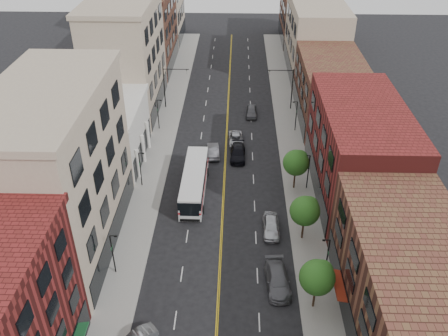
# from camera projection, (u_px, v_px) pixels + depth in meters

# --- Properties ---
(sidewalk_left) EXTENTS (4.00, 110.00, 0.15)m
(sidewalk_left) POSITION_uv_depth(u_px,v_px,m) (161.00, 144.00, 72.80)
(sidewalk_left) COLOR gray
(sidewalk_left) RESTS_ON ground
(sidewalk_right) EXTENTS (4.00, 110.00, 0.15)m
(sidewalk_right) POSITION_uv_depth(u_px,v_px,m) (291.00, 146.00, 72.31)
(sidewalk_right) COLOR gray
(sidewalk_right) RESTS_ON ground
(bldg_l_tanoffice) EXTENTS (10.00, 22.00, 18.00)m
(bldg_l_tanoffice) POSITION_uv_depth(u_px,v_px,m) (59.00, 175.00, 49.67)
(bldg_l_tanoffice) COLOR tan
(bldg_l_tanoffice) RESTS_ON ground
(bldg_l_white) EXTENTS (10.00, 14.00, 8.00)m
(bldg_l_white) POSITION_uv_depth(u_px,v_px,m) (106.00, 134.00, 67.48)
(bldg_l_white) COLOR silver
(bldg_l_white) RESTS_ON ground
(bldg_l_far_a) EXTENTS (10.00, 20.00, 18.00)m
(bldg_l_far_a) POSITION_uv_depth(u_px,v_px,m) (126.00, 58.00, 78.99)
(bldg_l_far_a) COLOR tan
(bldg_l_far_a) RESTS_ON ground
(bldg_l_far_b) EXTENTS (10.00, 20.00, 15.00)m
(bldg_l_far_b) POSITION_uv_depth(u_px,v_px,m) (147.00, 31.00, 96.56)
(bldg_l_far_b) COLOR brown
(bldg_l_far_b) RESTS_ON ground
(bldg_r_near) EXTENTS (10.00, 26.00, 10.00)m
(bldg_r_near) POSITION_uv_depth(u_px,v_px,m) (416.00, 306.00, 40.14)
(bldg_r_near) COLOR brown
(bldg_r_near) RESTS_ON ground
(bldg_r_mid) EXTENTS (10.00, 22.00, 12.00)m
(bldg_r_mid) POSITION_uv_depth(u_px,v_px,m) (359.00, 151.00, 59.69)
(bldg_r_mid) COLOR maroon
(bldg_r_mid) RESTS_ON ground
(bldg_r_far_a) EXTENTS (10.00, 20.00, 10.00)m
(bldg_r_far_a) POSITION_uv_depth(u_px,v_px,m) (331.00, 90.00, 77.83)
(bldg_r_far_a) COLOR brown
(bldg_r_far_a) RESTS_ON ground
(bldg_r_far_b) EXTENTS (10.00, 22.00, 14.00)m
(bldg_r_far_b) POSITION_uv_depth(u_px,v_px,m) (315.00, 38.00, 94.32)
(bldg_r_far_b) COLOR tan
(bldg_r_far_b) RESTS_ON ground
(bldg_r_far_c) EXTENTS (10.00, 18.00, 11.00)m
(bldg_r_far_c) POSITION_uv_depth(u_px,v_px,m) (303.00, 18.00, 111.89)
(bldg_r_far_c) COLOR brown
(bldg_r_far_c) RESTS_ON ground
(tree_r_1) EXTENTS (3.40, 3.40, 5.59)m
(tree_r_1) POSITION_uv_depth(u_px,v_px,m) (318.00, 276.00, 44.21)
(tree_r_1) COLOR black
(tree_r_1) RESTS_ON sidewalk_right
(tree_r_2) EXTENTS (3.40, 3.40, 5.59)m
(tree_r_2) POSITION_uv_depth(u_px,v_px,m) (306.00, 210.00, 52.58)
(tree_r_2) COLOR black
(tree_r_2) RESTS_ON sidewalk_right
(tree_r_3) EXTENTS (3.40, 3.40, 5.59)m
(tree_r_3) POSITION_uv_depth(u_px,v_px,m) (297.00, 162.00, 60.96)
(tree_r_3) COLOR black
(tree_r_3) RESTS_ON sidewalk_right
(lamp_l_1) EXTENTS (0.81, 0.55, 5.05)m
(lamp_l_1) POSITION_uv_depth(u_px,v_px,m) (113.00, 252.00, 48.63)
(lamp_l_1) COLOR black
(lamp_l_1) RESTS_ON sidewalk_left
(lamp_l_2) EXTENTS (0.81, 0.55, 5.05)m
(lamp_l_2) POSITION_uv_depth(u_px,v_px,m) (140.00, 167.00, 62.03)
(lamp_l_2) COLOR black
(lamp_l_2) RESTS_ON sidewalk_left
(lamp_l_3) EXTENTS (0.81, 0.55, 5.05)m
(lamp_l_3) POSITION_uv_depth(u_px,v_px,m) (158.00, 113.00, 75.43)
(lamp_l_3) COLOR black
(lamp_l_3) RESTS_ON sidewalk_left
(lamp_r_1) EXTENTS (0.81, 0.55, 5.05)m
(lamp_r_1) POSITION_uv_depth(u_px,v_px,m) (327.00, 256.00, 48.09)
(lamp_r_1) COLOR black
(lamp_r_1) RESTS_ON sidewalk_right
(lamp_r_2) EXTENTS (0.81, 0.55, 5.05)m
(lamp_r_2) POSITION_uv_depth(u_px,v_px,m) (308.00, 170.00, 61.49)
(lamp_r_2) COLOR black
(lamp_r_2) RESTS_ON sidewalk_right
(lamp_r_3) EXTENTS (0.81, 0.55, 5.05)m
(lamp_r_3) POSITION_uv_depth(u_px,v_px,m) (296.00, 114.00, 74.90)
(lamp_r_3) COLOR black
(lamp_r_3) RESTS_ON sidewalk_right
(signal_mast_left) EXTENTS (4.49, 0.18, 7.20)m
(signal_mast_left) POSITION_uv_depth(u_px,v_px,m) (168.00, 83.00, 81.20)
(signal_mast_left) COLOR black
(signal_mast_left) RESTS_ON sidewalk_left
(signal_mast_right) EXTENTS (4.49, 0.18, 7.20)m
(signal_mast_right) POSITION_uv_depth(u_px,v_px,m) (288.00, 84.00, 80.70)
(signal_mast_right) COLOR black
(signal_mast_right) RESTS_ON sidewalk_right
(city_bus) EXTENTS (3.16, 12.76, 3.27)m
(city_bus) POSITION_uv_depth(u_px,v_px,m) (194.00, 181.00, 61.32)
(city_bus) COLOR silver
(city_bus) RESTS_ON ground
(car_parked_mid) EXTENTS (2.78, 5.87, 1.66)m
(car_parked_mid) POSITION_uv_depth(u_px,v_px,m) (278.00, 280.00, 48.28)
(car_parked_mid) COLOR #56565B
(car_parked_mid) RESTS_ON ground
(car_parked_far) EXTENTS (1.98, 4.84, 1.64)m
(car_parked_far) POSITION_uv_depth(u_px,v_px,m) (271.00, 226.00, 55.37)
(car_parked_far) COLOR #B9BCC2
(car_parked_far) RESTS_ON ground
(car_lane_behind) EXTENTS (2.05, 4.78, 1.53)m
(car_lane_behind) POSITION_uv_depth(u_px,v_px,m) (213.00, 151.00, 69.83)
(car_lane_behind) COLOR #515157
(car_lane_behind) RESTS_ON ground
(car_lane_a) EXTENTS (2.23, 5.39, 1.56)m
(car_lane_a) POSITION_uv_depth(u_px,v_px,m) (238.00, 153.00, 69.26)
(car_lane_a) COLOR black
(car_lane_a) RESTS_ON ground
(car_lane_b) EXTENTS (2.51, 4.96, 1.34)m
(car_lane_b) POSITION_uv_depth(u_px,v_px,m) (236.00, 139.00, 72.94)
(car_lane_b) COLOR #BABCC3
(car_lane_b) RESTS_ON ground
(car_lane_c) EXTENTS (1.98, 4.62, 1.56)m
(car_lane_c) POSITION_uv_depth(u_px,v_px,m) (251.00, 111.00, 80.73)
(car_lane_c) COLOR #4F4F54
(car_lane_c) RESTS_ON ground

